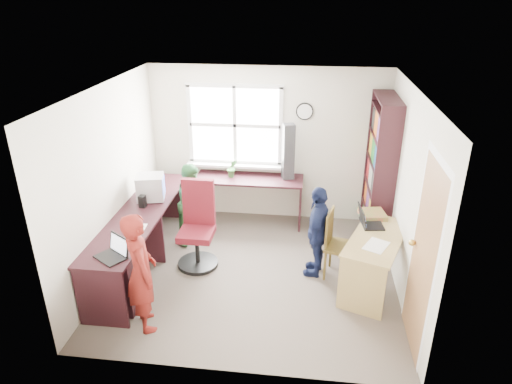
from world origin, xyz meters
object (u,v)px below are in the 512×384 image
Objects in this scene: l_desk at (147,248)px; potted_plant at (232,168)px; right_desk at (375,251)px; crt_monitor at (151,187)px; wooden_chair at (337,242)px; laptop_left at (114,252)px; person_red at (141,272)px; laptop_right at (368,220)px; person_navy at (318,231)px; swivel_chair at (198,230)px; bookshelf at (379,174)px; person_green at (193,203)px; cd_tower at (288,152)px.

potted_plant reaches higher than l_desk.
crt_monitor is at bearing -171.26° from right_desk.
wooden_chair is 2.69m from laptop_left.
laptop_right is at bearing -92.40° from person_red.
l_desk is 2.16× the size of person_red.
person_red is at bearing 111.33° from laptop_right.
potted_plant is at bearing 162.72° from right_desk.
person_navy is at bearing 59.67° from laptop_left.
laptop_left is (0.08, -1.46, -0.13)m from crt_monitor.
potted_plant is at bearing 153.14° from wooden_chair.
swivel_chair reaches higher than wooden_chair.
l_desk is at bearing -153.57° from bookshelf.
potted_plant is 0.20× the size of person_red.
person_green reaches higher than potted_plant.
laptop_right is at bearing -18.95° from crt_monitor.
person_green is (-2.61, -0.44, -0.40)m from bookshelf.
right_desk is 0.41m from laptop_right.
person_green reaches higher than right_desk.
crt_monitor is at bearing -167.60° from bookshelf.
bookshelf is at bearing 74.98° from wooden_chair.
laptop_right is 0.28× the size of person_red.
laptop_left is 0.41m from person_red.
bookshelf is (2.96, 1.47, 0.55)m from l_desk.
right_desk is 0.98× the size of person_red.
wooden_chair is (-0.45, 0.21, -0.03)m from right_desk.
potted_plant is at bearing 173.37° from bookshelf.
person_green is (-2.46, 0.86, 0.09)m from right_desk.
right_desk is 2.57m from potted_plant.
bookshelf is 5.51× the size of laptop_right.
person_red is 2.24m from person_navy.
potted_plant is 0.23× the size of person_navy.
person_red is (0.35, -0.17, -0.12)m from laptop_left.
potted_plant is (-2.16, 0.25, -0.11)m from bookshelf.
right_desk is 3.52× the size of laptop_right.
swivel_chair is 0.95× the size of person_navy.
person_green is at bearing 175.82° from wooden_chair.
potted_plant is at bearing 78.76° from swivel_chair.
wooden_chair is 2.10m from potted_plant.
wooden_chair is 2.44m from person_red.
person_red reaches higher than laptop_right.
right_desk is at bearing -96.61° from bookshelf.
wooden_chair is at bearing 98.91° from laptop_right.
person_green is 1.88m from person_navy.
right_desk is 4.81× the size of potted_plant.
laptop_left reaches higher than laptop_right.
bookshelf is 7.54× the size of potted_plant.
laptop_right is 0.31× the size of person_navy.
person_navy is at bearing -171.73° from wooden_chair.
person_red is (-1.38, -2.63, -0.49)m from cd_tower.
crt_monitor reaches higher than right_desk.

